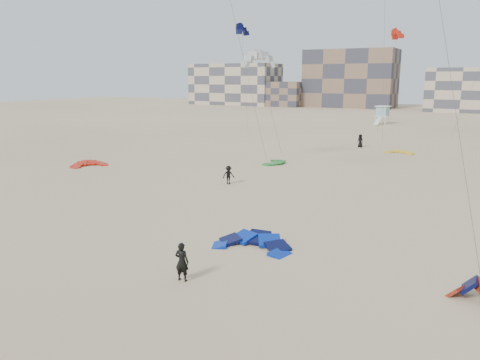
% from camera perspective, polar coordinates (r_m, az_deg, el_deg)
% --- Properties ---
extents(ground, '(320.00, 320.00, 0.00)m').
position_cam_1_polar(ground, '(23.23, -5.01, -11.72)').
color(ground, beige).
rests_on(ground, ground).
extents(kite_ground_blue, '(4.71, 4.93, 2.18)m').
position_cam_1_polar(kite_ground_blue, '(26.91, 1.49, -8.21)').
color(kite_ground_blue, '#0619C0').
rests_on(kite_ground_blue, ground).
extents(kite_ground_red, '(5.38, 5.29, 1.74)m').
position_cam_1_polar(kite_ground_red, '(53.58, -17.88, 1.63)').
color(kite_ground_red, red).
rests_on(kite_ground_red, ground).
extents(kite_ground_green, '(3.82, 3.63, 0.82)m').
position_cam_1_polar(kite_ground_green, '(52.78, 4.16, 2.05)').
color(kite_ground_green, green).
rests_on(kite_ground_green, ground).
extents(kite_ground_yellow, '(3.43, 3.61, 0.58)m').
position_cam_1_polar(kite_ground_yellow, '(63.13, 18.85, 3.12)').
color(kite_ground_yellow, '#F8AB1E').
rests_on(kite_ground_yellow, ground).
extents(kitesurfer_main, '(0.75, 0.55, 1.90)m').
position_cam_1_polar(kitesurfer_main, '(22.59, -7.10, -9.86)').
color(kitesurfer_main, black).
rests_on(kitesurfer_main, ground).
extents(kitesurfer_c, '(1.20, 1.22, 1.68)m').
position_cam_1_polar(kitesurfer_c, '(42.23, -1.41, 0.62)').
color(kitesurfer_c, black).
rests_on(kitesurfer_c, ground).
extents(kitesurfer_e, '(1.01, 0.80, 1.81)m').
position_cam_1_polar(kitesurfer_e, '(66.75, 14.45, 4.65)').
color(kitesurfer_e, black).
rests_on(kitesurfer_e, ground).
extents(kite_fly_grey, '(5.00, 5.02, 11.59)m').
position_cam_1_polar(kite_fly_grey, '(51.64, 2.32, 14.29)').
color(kite_fly_grey, '#BEBEBE').
rests_on(kite_fly_grey, ground).
extents(kite_fly_navy, '(3.41, 3.32, 16.25)m').
position_cam_1_polar(kite_fly_navy, '(70.21, 0.25, 17.78)').
color(kite_fly_navy, '#080637').
rests_on(kite_fly_navy, ground).
extents(kite_fly_red, '(4.19, 4.12, 15.99)m').
position_cam_1_polar(kite_fly_red, '(76.10, 18.60, 16.45)').
color(kite_fly_red, red).
rests_on(kite_fly_red, ground).
extents(lifeguard_tower_far, '(3.00, 5.31, 3.74)m').
position_cam_1_polar(lifeguard_tower_far, '(101.24, 16.98, 7.57)').
color(lifeguard_tower_far, white).
rests_on(lifeguard_tower_far, ground).
extents(condo_west_a, '(30.00, 15.00, 14.00)m').
position_cam_1_polar(condo_west_a, '(168.79, -0.57, 11.59)').
color(condo_west_a, '#CDB296').
rests_on(condo_west_a, ground).
extents(condo_west_b, '(28.00, 14.00, 18.00)m').
position_cam_1_polar(condo_west_b, '(157.28, 13.31, 11.93)').
color(condo_west_b, '#83644F').
rests_on(condo_west_b, ground).
extents(condo_fill_left, '(12.00, 10.00, 8.00)m').
position_cam_1_polar(condo_fill_left, '(158.29, 5.53, 10.39)').
color(condo_fill_left, '#83644F').
rests_on(condo_fill_left, ground).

